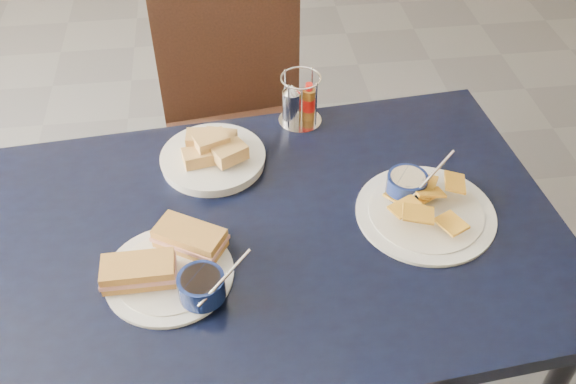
{
  "coord_description": "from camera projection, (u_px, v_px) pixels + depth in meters",
  "views": [
    {
      "loc": [
        -0.33,
        -1.16,
        1.74
      ],
      "look_at": [
        -0.21,
        -0.18,
        0.82
      ],
      "focal_mm": 40.0,
      "sensor_mm": 36.0,
      "label": 1
    }
  ],
  "objects": [
    {
      "name": "ground",
      "position": [
        344.0,
        333.0,
        2.06
      ],
      "size": [
        6.0,
        6.0,
        0.0
      ],
      "primitive_type": "plane",
      "color": "#4E4E53",
      "rests_on": "ground"
    },
    {
      "name": "dining_table",
      "position": [
        277.0,
        250.0,
        1.41
      ],
      "size": [
        1.29,
        0.91,
        0.75
      ],
      "color": "black",
      "rests_on": "ground"
    },
    {
      "name": "chair_far",
      "position": [
        241.0,
        111.0,
        2.02
      ],
      "size": [
        0.5,
        0.48,
        0.95
      ],
      "color": "black",
      "rests_on": "ground"
    },
    {
      "name": "sandwich_plate",
      "position": [
        173.0,
        267.0,
        1.26
      ],
      "size": [
        0.29,
        0.26,
        0.12
      ],
      "color": "white",
      "rests_on": "dining_table"
    },
    {
      "name": "plantain_plate",
      "position": [
        420.0,
        203.0,
        1.4
      ],
      "size": [
        0.3,
        0.3,
        0.12
      ],
      "color": "white",
      "rests_on": "dining_table"
    },
    {
      "name": "bread_basket",
      "position": [
        213.0,
        155.0,
        1.51
      ],
      "size": [
        0.24,
        0.24,
        0.08
      ],
      "color": "white",
      "rests_on": "dining_table"
    },
    {
      "name": "condiment_caddy",
      "position": [
        298.0,
        103.0,
        1.6
      ],
      "size": [
        0.11,
        0.11,
        0.14
      ],
      "color": "silver",
      "rests_on": "dining_table"
    }
  ]
}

